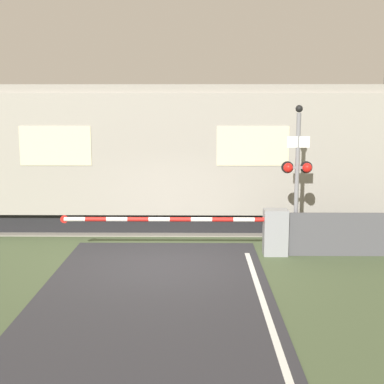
{
  "coord_description": "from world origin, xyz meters",
  "views": [
    {
      "loc": [
        0.86,
        -12.17,
        3.76
      ],
      "look_at": [
        0.71,
        1.54,
        1.51
      ],
      "focal_mm": 50.0,
      "sensor_mm": 36.0,
      "label": 1
    }
  ],
  "objects": [
    {
      "name": "track_bed",
      "position": [
        0.0,
        4.34,
        0.02
      ],
      "size": [
        36.0,
        3.2,
        0.13
      ],
      "color": "gray",
      "rests_on": "ground_plane"
    },
    {
      "name": "train",
      "position": [
        -3.17,
        4.34,
        2.21
      ],
      "size": [
        20.3,
        2.9,
        4.32
      ],
      "color": "black",
      "rests_on": "ground_plane"
    },
    {
      "name": "crossing_barrier",
      "position": [
        2.35,
        0.94,
        0.64
      ],
      "size": [
        5.72,
        0.44,
        1.17
      ],
      "color": "gray",
      "rests_on": "ground_plane"
    },
    {
      "name": "signal_post",
      "position": [
        3.34,
        1.09,
        2.12
      ],
      "size": [
        0.77,
        0.26,
        3.75
      ],
      "color": "gray",
      "rests_on": "ground_plane"
    },
    {
      "name": "roadside_fence",
      "position": [
        4.87,
        0.86,
        0.55
      ],
      "size": [
        4.04,
        0.06,
        1.1
      ],
      "color": "#4C4C51",
      "rests_on": "ground_plane"
    },
    {
      "name": "ground_plane",
      "position": [
        0.0,
        0.0,
        0.0
      ],
      "size": [
        80.0,
        80.0,
        0.0
      ],
      "primitive_type": "plane",
      "color": "#475638"
    }
  ]
}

